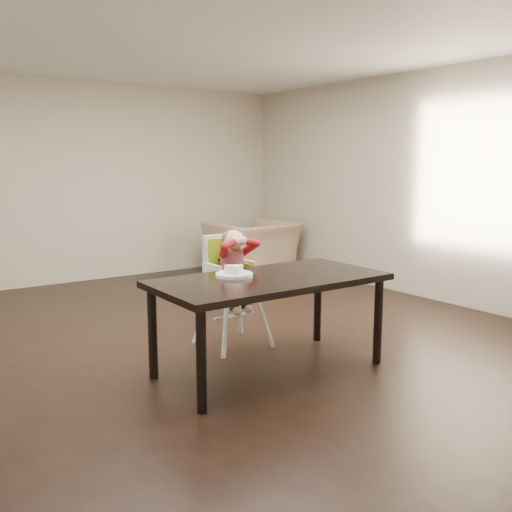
{
  "coord_description": "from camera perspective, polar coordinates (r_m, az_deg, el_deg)",
  "views": [
    {
      "loc": [
        -2.56,
        -4.23,
        1.62
      ],
      "look_at": [
        0.17,
        -0.34,
        0.84
      ],
      "focal_mm": 40.0,
      "sensor_mm": 36.0,
      "label": 1
    }
  ],
  "objects": [
    {
      "name": "high_chair",
      "position": [
        5.03,
        -2.52,
        -0.82
      ],
      "size": [
        0.44,
        0.44,
        1.04
      ],
      "rotation": [
        0.0,
        0.0,
        -0.01
      ],
      "color": "white",
      "rests_on": "ground"
    },
    {
      "name": "dining_table",
      "position": [
        4.4,
        1.37,
        -3.12
      ],
      "size": [
        1.8,
        0.9,
        0.75
      ],
      "color": "black",
      "rests_on": "ground"
    },
    {
      "name": "ground",
      "position": [
        5.2,
        -3.73,
        -8.85
      ],
      "size": [
        7.0,
        7.0,
        0.0
      ],
      "primitive_type": "plane",
      "color": "black",
      "rests_on": "ground"
    },
    {
      "name": "armchair",
      "position": [
        8.43,
        -0.34,
        1.72
      ],
      "size": [
        1.21,
        0.84,
        1.01
      ],
      "primitive_type": "imported",
      "rotation": [
        0.0,
        0.0,
        3.22
      ],
      "color": "tan",
      "rests_on": "ground"
    },
    {
      "name": "plate",
      "position": [
        4.41,
        -2.17,
        -1.67
      ],
      "size": [
        0.35,
        0.35,
        0.08
      ],
      "rotation": [
        0.0,
        0.0,
        0.24
      ],
      "color": "white",
      "rests_on": "dining_table"
    },
    {
      "name": "room_walls",
      "position": [
        4.95,
        -3.96,
        12.03
      ],
      "size": [
        6.02,
        7.02,
        2.71
      ],
      "color": "beige",
      "rests_on": "ground"
    }
  ]
}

